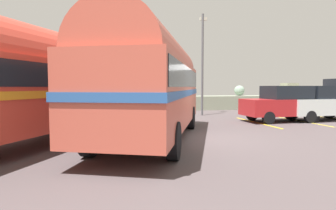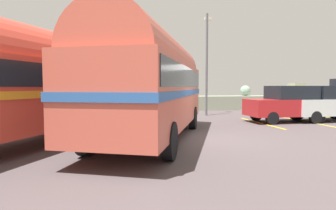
# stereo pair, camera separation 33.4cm
# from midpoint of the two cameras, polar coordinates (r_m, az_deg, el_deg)

# --- Properties ---
(ground) EXTENTS (32.00, 26.00, 0.02)m
(ground) POSITION_cam_midpoint_polar(r_m,az_deg,el_deg) (9.87, 7.92, -6.90)
(ground) COLOR #504547
(breakwater) EXTENTS (31.36, 2.13, 2.38)m
(breakwater) POSITION_cam_midpoint_polar(r_m,az_deg,el_deg) (21.29, -1.48, 0.63)
(breakwater) COLOR gray
(breakwater) RESTS_ON ground
(parking_lines) EXTENTS (7.92, 4.40, 0.01)m
(parking_lines) POSITION_cam_midpoint_polar(r_m,az_deg,el_deg) (16.90, 30.76, -2.90)
(parking_lines) COLOR yellow
(parking_lines) RESTS_ON ground
(vintage_coach) EXTENTS (5.35, 8.86, 3.70)m
(vintage_coach) POSITION_cam_midpoint_polar(r_m,az_deg,el_deg) (9.52, -2.20, 5.08)
(vintage_coach) COLOR black
(vintage_coach) RESTS_ON ground
(second_coach) EXTENTS (6.12, 8.70, 3.70)m
(second_coach) POSITION_cam_midpoint_polar(r_m,az_deg,el_deg) (9.23, -28.13, 4.68)
(second_coach) COLOR black
(second_coach) RESTS_ON ground
(parked_car_nearest) EXTENTS (4.14, 1.81, 1.86)m
(parked_car_nearest) POSITION_cam_midpoint_polar(r_m,az_deg,el_deg) (15.56, 24.00, 0.28)
(parked_car_nearest) COLOR black
(parked_car_nearest) RESTS_ON ground
(parked_car_middle) EXTENTS (4.15, 1.84, 1.86)m
(parked_car_middle) POSITION_cam_midpoint_polar(r_m,az_deg,el_deg) (16.91, 30.49, 0.34)
(parked_car_middle) COLOR black
(parked_car_middle) RESTS_ON ground
(lamp_post) EXTENTS (0.61, 1.05, 6.37)m
(lamp_post) POSITION_cam_midpoint_polar(r_m,az_deg,el_deg) (17.83, 8.54, 9.39)
(lamp_post) COLOR #5B5B60
(lamp_post) RESTS_ON ground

